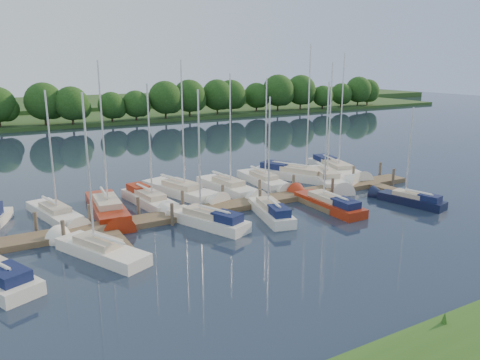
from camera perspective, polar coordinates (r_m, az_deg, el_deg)
ground at (r=29.11m, az=3.41°, el=-8.24°), size 260.00×260.00×0.00m
dock at (r=35.00m, az=-3.11°, el=-3.94°), size 40.00×6.00×0.40m
mooring_pilings at (r=35.84m, az=-3.92°, el=-2.83°), size 38.24×2.84×2.00m
far_shore at (r=99.19m, az=-21.03°, el=7.13°), size 180.00×30.00×0.60m
distant_hill at (r=123.81m, az=-22.90°, el=8.41°), size 220.00×40.00×1.40m
treeline at (r=87.91m, az=-15.22°, el=9.28°), size 145.72×10.59×8.30m
sailboat_n_2 at (r=36.69m, az=-21.49°, el=-3.97°), size 3.21×7.59×9.59m
sailboat_n_3 at (r=36.43m, az=-15.80°, el=-3.60°), size 2.79×9.20×11.65m
sailboat_n_4 at (r=37.86m, az=-10.91°, el=-2.55°), size 2.71×7.78×9.93m
sailboat_n_5 at (r=40.15m, az=-6.98°, el=-1.49°), size 4.32×9.22×11.68m
sailboat_n_6 at (r=40.94m, az=-1.37°, el=-1.07°), size 2.69×8.29×10.61m
sailboat_n_7 at (r=43.44m, az=2.93°, el=-0.19°), size 2.14×7.89×10.09m
sailboat_n_8 at (r=45.61m, az=7.51°, el=0.49°), size 6.37×10.03×13.11m
sailboat_n_9 at (r=44.75m, az=10.45°, el=0.03°), size 4.75×8.91×11.49m
sailboat_n_10 at (r=48.99m, az=11.67°, el=1.26°), size 4.13×9.87×12.30m
sailboat_s_1 at (r=29.10m, az=-16.94°, el=-8.29°), size 4.48×7.51×9.93m
sailboat_s_2 at (r=32.83m, az=-4.26°, el=-4.96°), size 4.10×7.42×9.77m
sailboat_s_3 at (r=34.61m, az=3.69°, el=-3.92°), size 2.96×7.05×9.14m
sailboat_s_4 at (r=37.14m, az=10.55°, el=-2.88°), size 1.90×7.81×10.05m
sailboat_s_5 at (r=39.85m, az=19.96°, el=-2.34°), size 2.68×6.23×8.04m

